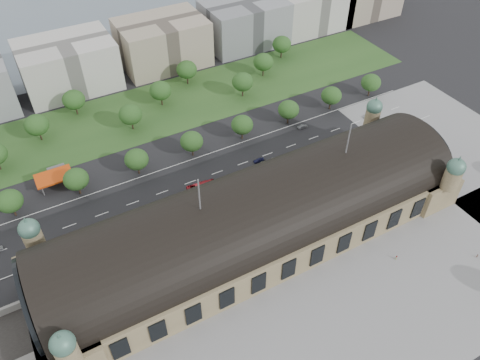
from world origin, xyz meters
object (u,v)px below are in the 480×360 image
parked_car_2 (77,250)px  bus_east (274,162)px  pedestrian_1 (477,256)px  parked_car_1 (79,258)px  traffic_car_6 (368,116)px  parked_car_0 (44,269)px  parked_car_6 (180,211)px  parked_car_5 (163,220)px  bus_west (201,187)px  pedestrian_0 (396,258)px  parked_car_4 (161,218)px  traffic_car_2 (85,238)px  traffic_car_4 (259,160)px  bus_mid (225,181)px  traffic_car_5 (303,127)px  parked_car_3 (46,262)px  petrol_station (56,174)px

parked_car_2 → bus_east: (83.17, 5.82, 0.92)m
pedestrian_1 → parked_car_1: bearing=116.2°
traffic_car_6 → parked_car_0: bearing=-85.7°
parked_car_0 → parked_car_6: size_ratio=0.85×
parked_car_5 → bus_west: 21.04m
traffic_car_6 → pedestrian_0: 83.26m
parked_car_4 → pedestrian_0: bearing=13.6°
traffic_car_2 → pedestrian_0: pedestrian_0 is taller
traffic_car_6 → parked_car_2: traffic_car_6 is taller
parked_car_4 → bus_west: 20.87m
traffic_car_4 → bus_west: (-28.25, -3.78, 0.85)m
parked_car_5 → bus_east: size_ratio=0.44×
traffic_car_6 → parked_car_5: 109.86m
bus_west → parked_car_1: bearing=107.5°
parked_car_4 → bus_east: (52.09, 5.79, 0.75)m
traffic_car_6 → pedestrian_1: size_ratio=3.28×
bus_west → parked_car_6: bearing=125.3°
bus_east → bus_mid: bearing=96.1°
traffic_car_5 → bus_west: bus_west is taller
parked_car_6 → bus_west: 14.00m
traffic_car_4 → parked_car_4: (-47.89, -10.78, 0.03)m
parked_car_3 → pedestrian_0: bearing=28.3°
traffic_car_2 → pedestrian_1: (114.23, -72.12, -0.02)m
traffic_car_4 → traffic_car_5: 31.48m
bus_mid → pedestrian_0: size_ratio=6.69×
traffic_car_6 → parked_car_2: bearing=-86.3°
parked_car_0 → parked_car_6: bearing=65.6°
bus_west → pedestrian_0: bus_west is taller
parked_car_1 → parked_car_5: size_ratio=1.13×
parked_car_3 → bus_mid: (70.57, 5.04, 0.90)m
parked_car_6 → parked_car_4: bearing=-112.6°
parked_car_6 → pedestrian_0: 78.21m
parked_car_0 → parked_car_5: parked_car_0 is taller
petrol_station → traffic_car_5: (105.87, -18.84, -2.18)m
bus_east → pedestrian_0: size_ratio=6.22×
parked_car_1 → bus_west: (50.86, 11.00, 0.84)m
parked_car_3 → traffic_car_5: bearing=66.7°
parked_car_3 → pedestrian_1: bearing=28.5°
petrol_station → parked_car_0: bearing=-108.1°
traffic_car_2 → parked_car_5: bearing=81.5°
traffic_car_2 → bus_west: bearing=95.8°
bus_east → bus_west: bearing=92.1°
traffic_car_6 → pedestrian_1: 84.56m
parked_car_0 → parked_car_6: (50.03, 2.90, 0.02)m
traffic_car_2 → pedestrian_1: bearing=59.7°
parked_car_2 → parked_car_5: parked_car_5 is taller
bus_mid → pedestrian_1: size_ratio=7.66×
pedestrian_0 → traffic_car_5: bearing=98.2°
parked_car_4 → parked_car_6: parked_car_4 is taller
parked_car_2 → pedestrian_1: bearing=37.3°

